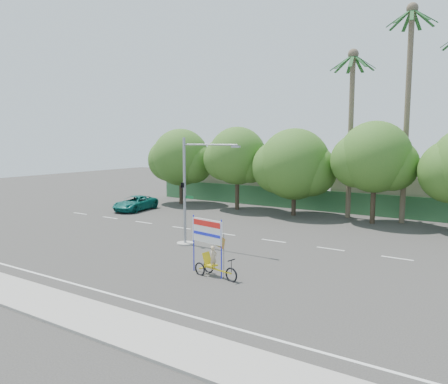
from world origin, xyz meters
The scene contains 14 objects.
ground centered at (0.00, 0.00, 0.00)m, with size 120.00×120.00×0.00m, color #33302D.
sidewalk_near centered at (0.00, -7.50, 0.06)m, with size 50.00×2.40×0.12m, color gray.
fence centered at (0.00, 21.50, 1.00)m, with size 38.00×0.08×2.00m, color #336B3D.
building_left centered at (-10.00, 26.00, 2.00)m, with size 12.00×8.00×4.00m, color #BEAE97.
building_right centered at (8.00, 26.00, 1.80)m, with size 14.00×8.00×3.60m, color #BEAE97.
tree_far_left centered at (-14.05, 18.00, 4.76)m, with size 7.14×6.00×7.96m.
tree_left centered at (-7.05, 18.00, 5.06)m, with size 6.66×5.60×8.07m.
tree_center centered at (-1.05, 18.00, 4.47)m, with size 7.62×6.40×7.85m.
tree_right centered at (5.95, 18.00, 5.24)m, with size 6.90×5.80×8.36m.
palm_tall centered at (8.00, 19.50, 10.46)m, with size 3.73×3.79×17.45m.
palm_short centered at (3.50, 19.50, 8.86)m, with size 3.73×3.79×14.45m.
traffic_signal centered at (-2.20, 3.98, 2.92)m, with size 4.72×1.10×7.00m.
trike_billboard centered at (2.76, -0.56, 1.22)m, with size 3.05×0.98×3.03m.
pickup_truck centered at (-14.98, 12.14, 0.70)m, with size 2.32×5.02×1.40m, color #0D5E55.
Camera 1 is at (15.01, -18.22, 6.93)m, focal length 35.00 mm.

